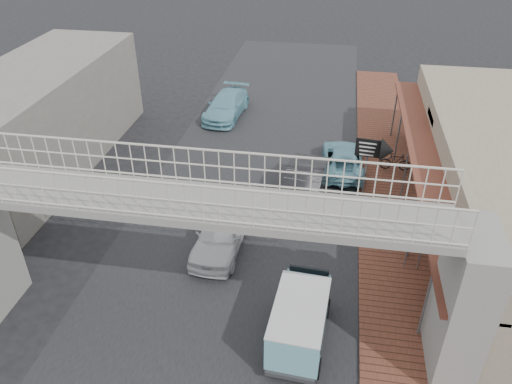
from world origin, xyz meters
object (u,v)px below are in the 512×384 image
(angkot_far, at_px, (226,105))
(angkot_van, at_px, (300,316))
(arrow_sign, at_px, (385,151))
(dark_sedan, at_px, (304,186))
(motorcycle_near, at_px, (403,222))
(motorcycle_far, at_px, (395,162))
(white_hatchback, at_px, (221,232))
(angkot_curb, at_px, (343,159))
(street_clock, at_px, (422,215))

(angkot_far, xyz_separation_m, angkot_van, (6.16, -17.16, 0.42))
(angkot_far, relative_size, arrow_sign, 1.66)
(dark_sedan, height_order, motorcycle_near, dark_sedan)
(motorcycle_far, xyz_separation_m, arrow_sign, (-0.91, -2.62, 1.91))
(angkot_van, xyz_separation_m, motorcycle_near, (3.76, 6.52, -0.56))
(motorcycle_near, xyz_separation_m, arrow_sign, (-0.89, 2.64, 1.90))
(white_hatchback, xyz_separation_m, angkot_van, (3.55, -4.34, 0.38))
(angkot_curb, xyz_separation_m, motorcycle_far, (2.62, 0.26, -0.06))
(dark_sedan, bearing_deg, angkot_van, -80.14)
(motorcycle_far, relative_size, arrow_sign, 0.52)
(white_hatchback, relative_size, angkot_far, 0.90)
(arrow_sign, bearing_deg, angkot_van, -100.94)
(street_clock, bearing_deg, angkot_van, -121.48)
(white_hatchback, relative_size, angkot_van, 1.17)
(angkot_far, bearing_deg, arrow_sign, -36.77)
(angkot_far, xyz_separation_m, arrow_sign, (9.03, -8.00, 1.77))
(white_hatchback, relative_size, street_clock, 1.58)
(motorcycle_near, relative_size, arrow_sign, 0.61)
(dark_sedan, distance_m, motorcycle_far, 5.57)
(white_hatchback, distance_m, angkot_far, 13.08)
(motorcycle_near, bearing_deg, angkot_van, 146.22)
(angkot_curb, distance_m, motorcycle_near, 5.64)
(angkot_van, relative_size, motorcycle_far, 2.42)
(motorcycle_far, bearing_deg, angkot_far, 63.91)
(dark_sedan, relative_size, motorcycle_far, 3.18)
(angkot_van, relative_size, arrow_sign, 1.27)
(angkot_curb, distance_m, motorcycle_far, 2.63)
(white_hatchback, relative_size, dark_sedan, 0.89)
(white_hatchback, xyz_separation_m, arrow_sign, (6.42, 4.82, 1.73))
(white_hatchback, xyz_separation_m, street_clock, (7.51, 0.09, 1.65))
(angkot_van, distance_m, motorcycle_near, 7.55)
(angkot_curb, bearing_deg, motorcycle_far, -176.85)
(white_hatchback, relative_size, angkot_curb, 0.98)
(motorcycle_far, bearing_deg, arrow_sign, 163.28)
(arrow_sign, bearing_deg, angkot_curb, 132.40)
(angkot_far, height_order, street_clock, street_clock)
(dark_sedan, relative_size, angkot_far, 1.00)
(angkot_far, bearing_deg, motorcycle_near, -42.24)
(angkot_curb, relative_size, street_clock, 1.62)
(white_hatchback, distance_m, street_clock, 7.69)
(white_hatchback, height_order, angkot_curb, white_hatchback)
(angkot_curb, distance_m, street_clock, 7.84)
(angkot_van, bearing_deg, motorcycle_far, 75.98)
(angkot_curb, bearing_deg, street_clock, 109.12)
(angkot_far, height_order, arrow_sign, arrow_sign)
(angkot_van, relative_size, motorcycle_near, 2.07)
(angkot_curb, distance_m, arrow_sign, 3.46)
(motorcycle_near, distance_m, arrow_sign, 3.37)
(angkot_curb, bearing_deg, arrow_sign, 123.47)
(motorcycle_near, distance_m, street_clock, 2.78)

